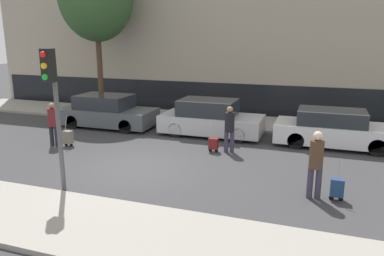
# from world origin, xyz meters

# --- Properties ---
(ground_plane) EXTENTS (80.00, 80.00, 0.00)m
(ground_plane) POSITION_xyz_m (0.00, 0.00, 0.00)
(ground_plane) COLOR #38383A
(sidewalk_near) EXTENTS (28.00, 2.50, 0.12)m
(sidewalk_near) POSITION_xyz_m (0.00, -3.75, 0.06)
(sidewalk_near) COLOR gray
(sidewalk_near) RESTS_ON ground_plane
(sidewalk_far) EXTENTS (28.00, 3.00, 0.12)m
(sidewalk_far) POSITION_xyz_m (0.00, 7.00, 0.06)
(sidewalk_far) COLOR gray
(sidewalk_far) RESTS_ON ground_plane
(building_facade) EXTENTS (28.00, 3.01, 11.64)m
(building_facade) POSITION_xyz_m (0.00, 10.67, 5.80)
(building_facade) COLOR #A89E8C
(building_facade) RESTS_ON ground_plane
(parked_car_0) EXTENTS (4.28, 1.85, 1.44)m
(parked_car_0) POSITION_xyz_m (-3.81, 4.47, 0.67)
(parked_car_0) COLOR #4C5156
(parked_car_0) RESTS_ON ground_plane
(parked_car_1) EXTENTS (4.17, 1.83, 1.47)m
(parked_car_1) POSITION_xyz_m (1.00, 4.59, 0.68)
(parked_car_1) COLOR #B7BABF
(parked_car_1) RESTS_ON ground_plane
(parked_car_2) EXTENTS (4.34, 1.77, 1.37)m
(parked_car_2) POSITION_xyz_m (5.79, 4.52, 0.64)
(parked_car_2) COLOR silver
(parked_car_2) RESTS_ON ground_plane
(pedestrian_left) EXTENTS (0.35, 0.34, 1.63)m
(pedestrian_left) POSITION_xyz_m (-4.06, 1.15, 0.92)
(pedestrian_left) COLOR #23232D
(pedestrian_left) RESTS_ON ground_plane
(trolley_left) EXTENTS (0.34, 0.29, 1.13)m
(trolley_left) POSITION_xyz_m (-3.52, 1.24, 0.35)
(trolley_left) COLOR slate
(trolley_left) RESTS_ON ground_plane
(pedestrian_center) EXTENTS (0.34, 0.34, 1.65)m
(pedestrian_center) POSITION_xyz_m (2.30, 2.49, 0.93)
(pedestrian_center) COLOR #383347
(pedestrian_center) RESTS_ON ground_plane
(trolley_center) EXTENTS (0.34, 0.29, 1.04)m
(trolley_center) POSITION_xyz_m (1.77, 2.33, 0.31)
(trolley_center) COLOR maroon
(trolley_center) RESTS_ON ground_plane
(pedestrian_right) EXTENTS (0.35, 0.34, 1.75)m
(pedestrian_right) POSITION_xyz_m (5.24, -0.59, 1.00)
(pedestrian_right) COLOR #383347
(pedestrian_right) RESTS_ON ground_plane
(trolley_right) EXTENTS (0.34, 0.29, 1.11)m
(trolley_right) POSITION_xyz_m (5.78, -0.53, 0.34)
(trolley_right) COLOR navy
(trolley_right) RESTS_ON ground_plane
(traffic_light) EXTENTS (0.28, 0.47, 3.71)m
(traffic_light) POSITION_xyz_m (-1.04, -2.36, 2.65)
(traffic_light) COLOR #515154
(traffic_light) RESTS_ON ground_plane
(parked_bicycle) EXTENTS (1.77, 0.06, 0.96)m
(parked_bicycle) POSITION_xyz_m (0.62, 7.11, 0.49)
(parked_bicycle) COLOR black
(parked_bicycle) RESTS_ON sidewalk_far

